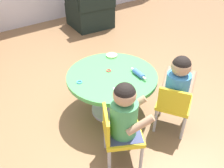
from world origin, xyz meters
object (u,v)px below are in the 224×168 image
(craft_table, at_px, (112,83))
(child_chair_right, at_px, (173,105))
(child_chair_left, at_px, (119,134))
(craft_scissors, at_px, (123,89))
(rolling_pin, at_px, (139,74))
(seated_child_left, at_px, (125,112))
(armchair_dark, at_px, (91,11))
(seated_child_right, at_px, (178,82))

(craft_table, distance_m, child_chair_right, 0.63)
(child_chair_left, height_order, craft_scissors, child_chair_left)
(child_chair_right, height_order, craft_scissors, child_chair_right)
(rolling_pin, relative_size, craft_scissors, 1.67)
(seated_child_left, bearing_deg, rolling_pin, 36.83)
(craft_table, xyz_separation_m, armchair_dark, (1.17, 2.15, -0.05))
(child_chair_left, height_order, child_chair_right, same)
(child_chair_left, height_order, rolling_pin, child_chair_left)
(seated_child_left, height_order, craft_scissors, seated_child_left)
(rolling_pin, distance_m, craft_scissors, 0.27)
(craft_table, xyz_separation_m, seated_child_left, (-0.31, -0.55, 0.18))
(child_chair_left, relative_size, seated_child_left, 1.05)
(seated_child_left, bearing_deg, craft_scissors, 51.56)
(child_chair_right, height_order, rolling_pin, child_chair_right)
(seated_child_left, height_order, armchair_dark, armchair_dark)
(seated_child_right, height_order, rolling_pin, seated_child_right)
(rolling_pin, bearing_deg, armchair_dark, 67.03)
(seated_child_left, bearing_deg, craft_table, 60.72)
(craft_scissors, bearing_deg, rolling_pin, 15.40)
(seated_child_left, distance_m, craft_scissors, 0.39)
(seated_child_left, xyz_separation_m, rolling_pin, (0.49, 0.37, -0.04))
(child_chair_left, bearing_deg, seated_child_left, -29.75)
(seated_child_left, relative_size, craft_scissors, 3.68)
(craft_table, height_order, seated_child_right, seated_child_right)
(rolling_pin, xyz_separation_m, craft_scissors, (-0.26, -0.07, -0.02))
(seated_child_left, distance_m, child_chair_right, 0.63)
(seated_child_left, height_order, child_chair_right, seated_child_left)
(craft_table, xyz_separation_m, rolling_pin, (0.19, -0.18, 0.13))
(craft_table, relative_size, seated_child_right, 1.75)
(child_chair_right, bearing_deg, craft_table, 116.83)
(child_chair_right, bearing_deg, seated_child_left, 178.70)
(armchair_dark, bearing_deg, seated_child_right, -107.62)
(child_chair_right, relative_size, rolling_pin, 2.32)
(seated_child_right, xyz_separation_m, armchair_dark, (0.85, 2.69, -0.22))
(seated_child_right, height_order, craft_scissors, seated_child_right)
(armchair_dark, distance_m, rolling_pin, 2.53)
(child_chair_left, xyz_separation_m, seated_child_right, (0.66, -0.01, 0.23))
(child_chair_left, bearing_deg, seated_child_right, -1.15)
(craft_table, distance_m, rolling_pin, 0.29)
(craft_table, distance_m, child_chair_left, 0.63)
(craft_table, bearing_deg, armchair_dark, 61.38)
(craft_table, bearing_deg, child_chair_left, -122.92)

